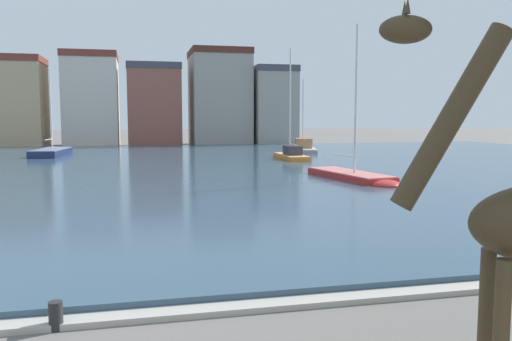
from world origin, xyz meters
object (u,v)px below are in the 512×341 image
at_px(sailboat_grey, 303,149).
at_px(mooring_bollard, 56,316).
at_px(sailboat_navy, 53,153).
at_px(sailboat_red, 356,178).
at_px(sailboat_orange, 290,156).

height_order(sailboat_grey, mooring_bollard, sailboat_grey).
xyz_separation_m(sailboat_navy, mooring_bollard, (5.74, -39.45, -0.20)).
height_order(sailboat_red, sailboat_orange, sailboat_orange).
xyz_separation_m(sailboat_orange, sailboat_navy, (-19.41, 8.16, -0.04)).
xyz_separation_m(sailboat_red, sailboat_navy, (-18.76, 22.65, 0.09)).
distance_m(sailboat_grey, sailboat_navy, 23.26).
relative_size(sailboat_orange, sailboat_navy, 1.16).
height_order(sailboat_orange, mooring_bollard, sailboat_orange).
bearing_deg(sailboat_red, sailboat_grey, 78.84).
xyz_separation_m(sailboat_grey, sailboat_orange, (-3.85, -8.33, -0.02)).
bearing_deg(sailboat_grey, sailboat_navy, -179.58).
bearing_deg(mooring_bollard, sailboat_grey, 66.14).
relative_size(sailboat_grey, sailboat_orange, 0.91).
bearing_deg(sailboat_orange, mooring_bollard, -113.60).
bearing_deg(sailboat_red, sailboat_orange, 87.44).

